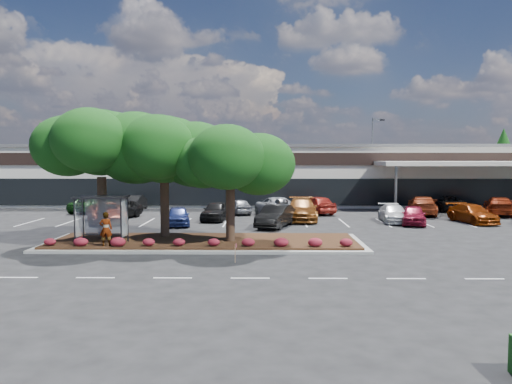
{
  "coord_description": "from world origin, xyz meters",
  "views": [
    {
      "loc": [
        1.29,
        -24.19,
        4.97
      ],
      "look_at": [
        0.87,
        9.72,
        2.6
      ],
      "focal_mm": 35.0,
      "sensor_mm": 36.0,
      "label": 1
    }
  ],
  "objects_px": {
    "survey_stake": "(236,250)",
    "car_1": "(120,209)",
    "car_0": "(107,213)",
    "light_pole": "(373,167)"
  },
  "relations": [
    {
      "from": "survey_stake",
      "to": "car_1",
      "type": "distance_m",
      "value": 19.65
    },
    {
      "from": "survey_stake",
      "to": "car_0",
      "type": "bearing_deg",
      "value": 126.32
    },
    {
      "from": "light_pole",
      "to": "car_0",
      "type": "distance_m",
      "value": 27.24
    },
    {
      "from": "light_pole",
      "to": "car_0",
      "type": "bearing_deg",
      "value": -149.28
    },
    {
      "from": "light_pole",
      "to": "car_0",
      "type": "xyz_separation_m",
      "value": [
        -23.25,
        -13.82,
        -3.2
      ]
    },
    {
      "from": "car_0",
      "to": "car_1",
      "type": "xyz_separation_m",
      "value": [
        0.32,
        2.34,
        0.03
      ]
    },
    {
      "from": "survey_stake",
      "to": "car_0",
      "type": "distance_m",
      "value": 17.88
    },
    {
      "from": "car_1",
      "to": "light_pole",
      "type": "bearing_deg",
      "value": 45.62
    },
    {
      "from": "light_pole",
      "to": "survey_stake",
      "type": "relative_size",
      "value": 9.83
    },
    {
      "from": "survey_stake",
      "to": "car_1",
      "type": "relative_size",
      "value": 0.2
    }
  ]
}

